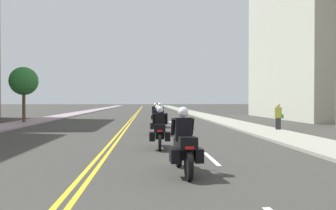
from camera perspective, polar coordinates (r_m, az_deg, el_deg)
ground_plane at (r=50.34m, az=-5.30°, el=-1.34°), size 264.00×264.00×0.00m
sidewalk_left at (r=51.23m, az=-14.48°, el=-1.25°), size 2.58×144.00×0.12m
sidewalk_right at (r=50.77m, az=3.97°, el=-1.25°), size 2.58×144.00×0.12m
centreline_yellow_inner at (r=50.35m, az=-5.43°, el=-1.33°), size 0.12×132.00×0.01m
centreline_yellow_outer at (r=50.34m, az=-5.16°, el=-1.33°), size 0.12×132.00×0.01m
lane_dashes_white at (r=31.40m, az=0.01°, el=-2.56°), size 0.14×56.40×0.01m
motorcycle_0 at (r=8.25m, az=2.72°, el=-7.11°), size 0.78×2.27×1.65m
motorcycle_1 at (r=12.57m, az=-1.38°, el=-4.46°), size 0.78×2.09×1.60m
motorcycle_2 at (r=17.61m, az=-1.80°, el=-3.00°), size 0.77×2.13×1.58m
motorcycle_3 at (r=22.69m, az=-1.41°, el=-2.12°), size 0.77×2.16×1.68m
motorcycle_4 at (r=26.86m, az=-2.13°, el=-1.70°), size 0.77×2.21×1.63m
motorcycle_5 at (r=31.79m, az=-1.92°, el=-1.33°), size 0.77×2.18×1.61m
pedestrian_0 at (r=20.65m, az=18.30°, el=-1.96°), size 0.50×0.37×1.65m
street_tree_0 at (r=28.69m, az=-23.39°, el=3.72°), size 2.21×2.21×4.46m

